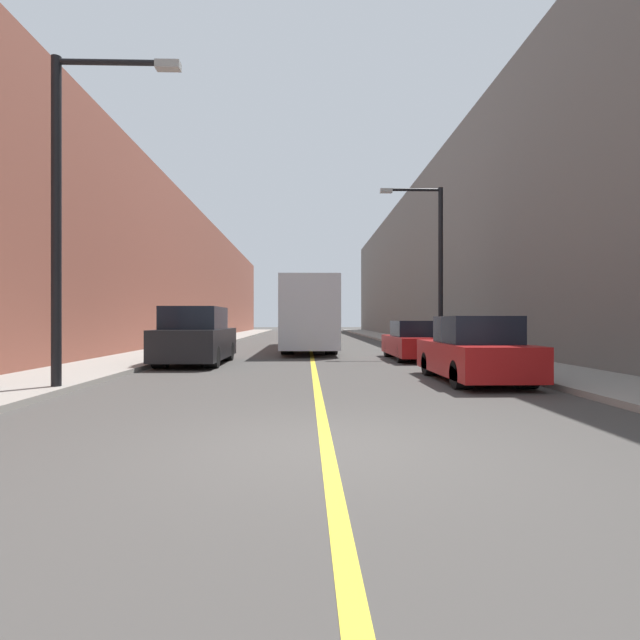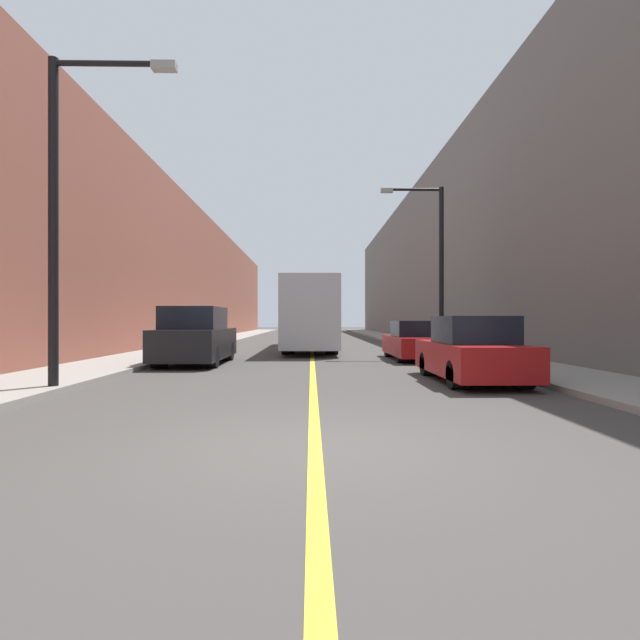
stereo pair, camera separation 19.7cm
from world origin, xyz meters
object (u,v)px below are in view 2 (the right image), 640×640
(parked_suv_left, at_px, (196,338))
(car_right_near, at_px, (472,352))
(bus, at_px, (310,314))
(car_right_mid, at_px, (415,342))
(street_lamp_right, at_px, (435,257))
(street_lamp_left, at_px, (66,196))

(parked_suv_left, relative_size, car_right_near, 1.11)
(bus, relative_size, car_right_near, 2.88)
(car_right_mid, xyz_separation_m, street_lamp_right, (1.25, 1.97, 3.42))
(car_right_near, bearing_deg, parked_suv_left, 147.32)
(bus, bearing_deg, street_lamp_right, -42.80)
(car_right_mid, distance_m, street_lamp_left, 12.57)
(street_lamp_right, bearing_deg, car_right_near, -98.52)
(car_right_near, xyz_separation_m, street_lamp_left, (-8.88, -1.54, 3.31))
(car_right_near, height_order, car_right_mid, car_right_near)
(street_lamp_left, bearing_deg, car_right_mid, 42.55)
(car_right_near, height_order, street_lamp_right, street_lamp_right)
(car_right_mid, relative_size, street_lamp_right, 0.65)
(street_lamp_right, bearing_deg, bus, 137.20)
(car_right_mid, bearing_deg, bus, 120.20)
(bus, relative_size, street_lamp_left, 1.84)
(car_right_near, bearing_deg, street_lamp_left, -170.18)
(bus, distance_m, car_right_mid, 7.91)
(bus, distance_m, street_lamp_right, 7.44)
(bus, distance_m, parked_suv_left, 9.34)
(bus, height_order, car_right_mid, bus)
(bus, distance_m, street_lamp_left, 15.93)
(street_lamp_left, relative_size, street_lamp_right, 0.98)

